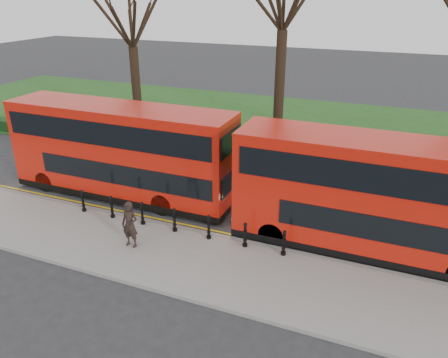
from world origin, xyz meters
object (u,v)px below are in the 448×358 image
at_px(bollard_row, 174,220).
at_px(pedestrian, 130,225).
at_px(bus_lead, 121,152).
at_px(bus_rear, 386,200).

relative_size(bollard_row, pedestrian, 5.01).
bearing_deg(bus_lead, pedestrian, -53.18).
height_order(bollard_row, bus_lead, bus_lead).
xyz_separation_m(bollard_row, bus_rear, (7.95, 1.81, 1.62)).
distance_m(bollard_row, bus_lead, 5.00).
relative_size(bollard_row, bus_lead, 0.84).
bearing_deg(bus_lead, bus_rear, -2.89).
xyz_separation_m(bus_rear, pedestrian, (-8.99, -3.45, -1.18)).
bearing_deg(bus_rear, pedestrian, -158.99).
relative_size(bus_lead, pedestrian, 5.96).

